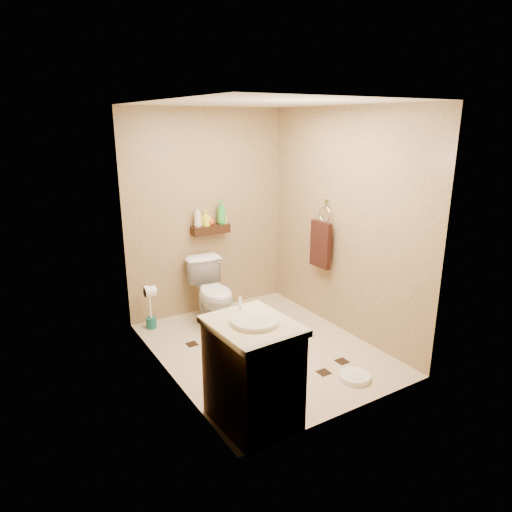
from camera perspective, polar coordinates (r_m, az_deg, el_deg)
ground at (r=4.78m, az=0.94°, el=-11.47°), size 2.50×2.50×0.00m
wall_back at (r=5.42m, az=-6.13°, el=5.34°), size 2.00×0.04×2.40m
wall_front at (r=3.40m, az=12.38°, el=-1.80°), size 2.00×0.04×2.40m
wall_left at (r=3.92m, az=-11.42°, el=0.72°), size 0.04×2.50×2.40m
wall_right at (r=4.94m, az=10.86°, el=4.04°), size 0.04×2.50×2.40m
ceiling at (r=4.22m, az=1.10°, el=18.63°), size 2.00×2.50×0.02m
wall_shelf at (r=5.39m, az=-5.70°, el=3.32°), size 0.46×0.14×0.10m
floor_accents at (r=4.76m, az=1.59°, el=-11.56°), size 1.21×1.41×0.01m
toilet at (r=5.22m, az=-5.40°, el=-4.59°), size 0.46×0.75×0.74m
vanity at (r=3.55m, az=-0.40°, el=-14.28°), size 0.60×0.71×0.97m
bathroom_scale at (r=4.35m, az=12.22°, el=-14.55°), size 0.32×0.32×0.06m
toilet_brush at (r=5.27m, az=-13.04°, el=-7.01°), size 0.12×0.12×0.50m
towel_ring at (r=5.13m, az=8.13°, el=1.70°), size 0.12×0.30×0.76m
toilet_paper at (r=4.71m, az=-13.10°, el=-4.35°), size 0.12×0.11×0.12m
bottle_a at (r=5.28m, az=-7.31°, el=4.90°), size 0.12×0.12×0.24m
bottle_b at (r=5.33m, az=-6.29°, el=4.72°), size 0.11×0.11×0.18m
bottle_c at (r=5.36m, az=-5.75°, el=4.51°), size 0.10×0.10×0.13m
bottle_d at (r=5.41m, az=-4.34°, el=5.48°), size 0.11×0.11×0.28m
bottle_e at (r=5.43m, az=-4.07°, el=4.86°), size 0.09×0.09×0.16m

